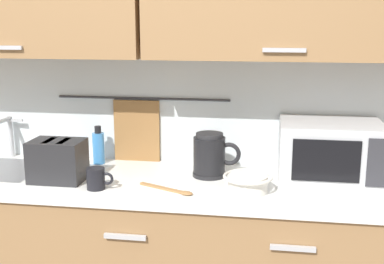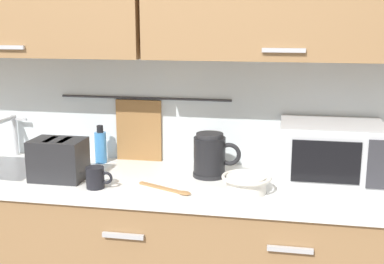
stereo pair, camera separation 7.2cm
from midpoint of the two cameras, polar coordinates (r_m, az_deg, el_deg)
counter_unit at (r=2.54m, az=-6.48°, el=-14.72°), size 2.53×0.64×0.90m
back_wall_assembly at (r=2.48m, az=-5.45°, el=10.34°), size 3.70×0.41×2.50m
sink_faucet at (r=2.83m, az=-20.93°, el=0.06°), size 0.09×0.17×0.22m
microwave at (r=2.37m, az=14.66°, el=-2.12°), size 0.46×0.35×0.27m
electric_kettle at (r=2.34m, az=1.23°, el=-2.69°), size 0.23×0.16×0.21m
dish_soap_bottle at (r=2.61m, az=-11.41°, el=-1.70°), size 0.06×0.06×0.20m
mug_near_sink at (r=2.23m, az=-11.78°, el=-5.23°), size 0.12×0.08×0.09m
mixing_bowl at (r=2.15m, az=5.44°, el=-5.73°), size 0.21×0.21×0.08m
toaster at (r=2.37m, az=-15.95°, el=-3.15°), size 0.26×0.17×0.19m
wooden_spoon at (r=2.17m, az=-3.22°, el=-6.65°), size 0.26×0.14×0.01m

